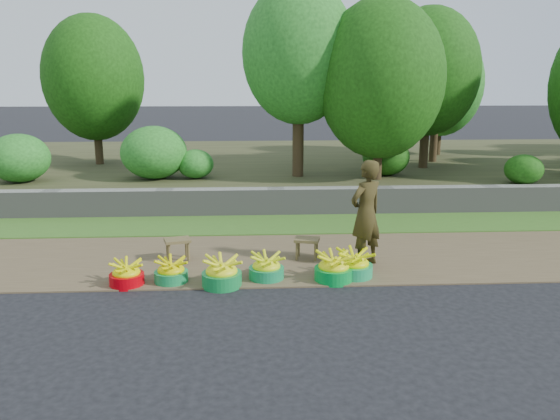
{
  "coord_description": "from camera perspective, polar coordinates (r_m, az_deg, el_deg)",
  "views": [
    {
      "loc": [
        -0.5,
        -6.69,
        2.6
      ],
      "look_at": [
        -0.07,
        1.3,
        0.75
      ],
      "focal_mm": 35.0,
      "sensor_mm": 36.0,
      "label": 1
    }
  ],
  "objects": [
    {
      "name": "earth_bank",
      "position": [
        15.87,
        -1.27,
        4.52
      ],
      "size": [
        80.0,
        10.0,
        0.5
      ],
      "primitive_type": "cube",
      "color": "#3C3D20",
      "rests_on": "ground"
    },
    {
      "name": "vegetation",
      "position": [
        15.49,
        24.47,
        11.87
      ],
      "size": [
        32.28,
        7.38,
        4.35
      ],
      "color": "#382A18",
      "rests_on": "earth_bank"
    },
    {
      "name": "stool_right",
      "position": [
        8.23,
        2.83,
        -3.41
      ],
      "size": [
        0.42,
        0.35,
        0.32
      ],
      "rotation": [
        0.0,
        0.0,
        -0.23
      ],
      "color": "brown",
      "rests_on": "dirt_shoulder"
    },
    {
      "name": "basin_b",
      "position": [
        7.48,
        -11.32,
        -6.36
      ],
      "size": [
        0.45,
        0.45,
        0.34
      ],
      "color": "#188645",
      "rests_on": "ground"
    },
    {
      "name": "basin_c",
      "position": [
        7.25,
        -6.12,
        -6.61
      ],
      "size": [
        0.52,
        0.52,
        0.39
      ],
      "color": "#128038",
      "rests_on": "ground"
    },
    {
      "name": "basin_d",
      "position": [
        7.45,
        -1.44,
        -6.1
      ],
      "size": [
        0.48,
        0.48,
        0.36
      ],
      "color": "#14854B",
      "rests_on": "ground"
    },
    {
      "name": "grass_verge",
      "position": [
        10.28,
        -0.22,
        -1.51
      ],
      "size": [
        80.0,
        1.5,
        0.04
      ],
      "primitive_type": "cube",
      "color": "#3C6C22",
      "rests_on": "ground"
    },
    {
      "name": "dirt_shoulder",
      "position": [
        8.37,
        0.47,
        -5.01
      ],
      "size": [
        80.0,
        2.5,
        0.02
      ],
      "primitive_type": "cube",
      "color": "brown",
      "rests_on": "ground"
    },
    {
      "name": "retaining_wall",
      "position": [
        11.05,
        -0.45,
        0.88
      ],
      "size": [
        80.0,
        0.35,
        0.55
      ],
      "primitive_type": "cube",
      "color": "gray",
      "rests_on": "ground"
    },
    {
      "name": "basin_f",
      "position": [
        7.59,
        7.73,
        -5.75
      ],
      "size": [
        0.52,
        0.52,
        0.38
      ],
      "color": "#1B9755",
      "rests_on": "ground"
    },
    {
      "name": "stool_left",
      "position": [
        8.3,
        -10.66,
        -3.43
      ],
      "size": [
        0.44,
        0.37,
        0.33
      ],
      "rotation": [
        0.0,
        0.0,
        0.27
      ],
      "color": "brown",
      "rests_on": "dirt_shoulder"
    },
    {
      "name": "basin_e",
      "position": [
        7.43,
        5.63,
        -6.12
      ],
      "size": [
        0.52,
        0.52,
        0.39
      ],
      "color": "#048F32",
      "rests_on": "ground"
    },
    {
      "name": "ground_plane",
      "position": [
        7.2,
        1.09,
        -8.17
      ],
      "size": [
        120.0,
        120.0,
        0.0
      ],
      "primitive_type": "plane",
      "color": "black",
      "rests_on": "ground"
    },
    {
      "name": "basin_a",
      "position": [
        7.51,
        -15.74,
        -6.51
      ],
      "size": [
        0.45,
        0.45,
        0.34
      ],
      "color": "#BC000A",
      "rests_on": "ground"
    },
    {
      "name": "vendor_woman",
      "position": [
        7.93,
        8.97,
        -0.33
      ],
      "size": [
        0.67,
        0.62,
        1.54
      ],
      "primitive_type": "imported",
      "rotation": [
        0.0,
        0.0,
        3.75
      ],
      "color": "black",
      "rests_on": "dirt_shoulder"
    }
  ]
}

